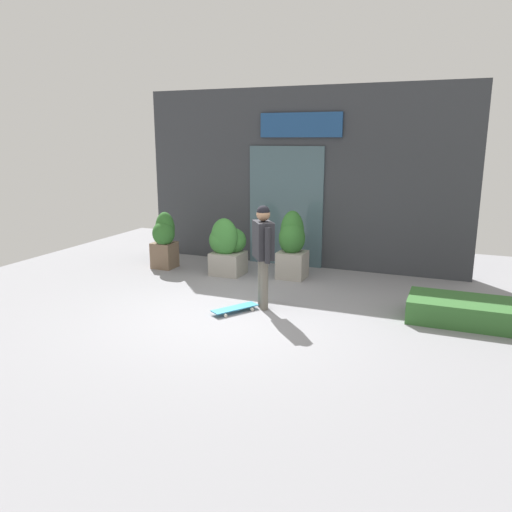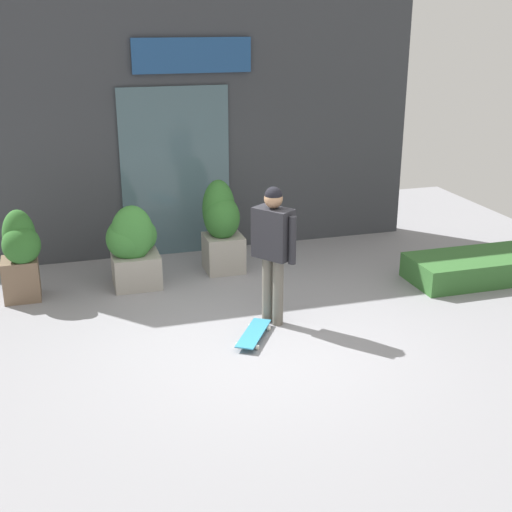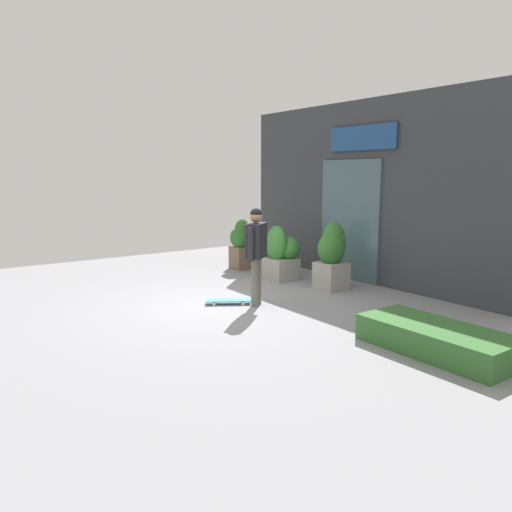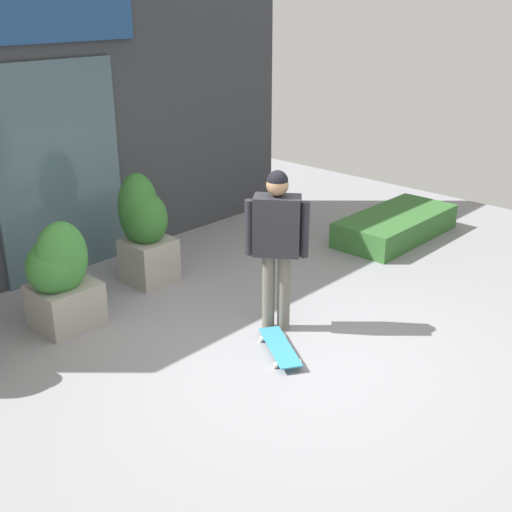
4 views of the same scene
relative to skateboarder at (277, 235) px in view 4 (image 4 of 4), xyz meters
name	(u,v)px [view 4 (image 4 of 4)]	position (x,y,z in m)	size (l,w,h in m)	color
ground_plane	(279,351)	(-0.33, -0.33, -1.06)	(12.00, 12.00, 0.00)	gray
building_facade	(69,118)	(-0.34, 3.07, 0.83)	(7.15, 0.31, 3.80)	#383A3F
skateboarder	(277,235)	(0.00, 0.00, 0.00)	(0.48, 0.54, 1.71)	#666056
skateboard	(280,347)	(-0.35, -0.36, -0.99)	(0.61, 0.79, 0.08)	teal
planter_box_left	(144,227)	(-0.15, 1.97, -0.36)	(0.55, 0.61, 1.35)	gray
planter_box_right	(60,273)	(-1.46, 1.70, -0.46)	(0.72, 0.69, 1.18)	gray
hedge_ledge	(396,225)	(3.26, 0.55, -0.88)	(1.99, 0.90, 0.36)	#33662D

